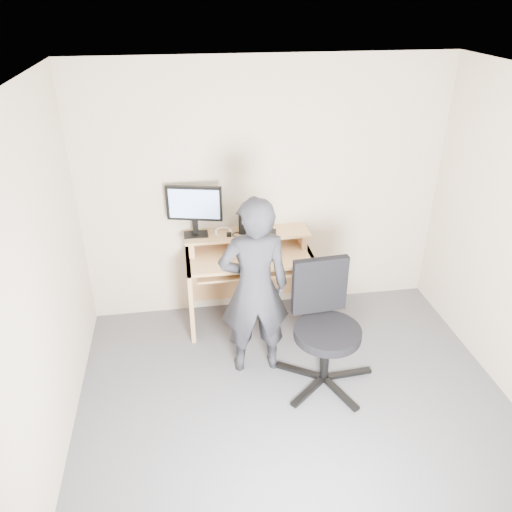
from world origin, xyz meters
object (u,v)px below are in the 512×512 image
object	(u,v)px
office_chair	(324,322)
person	(254,288)
monitor	(194,206)
desk	(248,269)

from	to	relation	value
office_chair	person	size ratio (longest dim) A/B	0.65
monitor	person	size ratio (longest dim) A/B	0.32
desk	monitor	distance (m)	0.82
monitor	person	world-z (taller)	person
monitor	office_chair	size ratio (longest dim) A/B	0.49
desk	person	distance (m)	0.81
office_chair	monitor	bearing A→B (deg)	127.95
desk	person	size ratio (longest dim) A/B	0.74
desk	person	world-z (taller)	person
desk	office_chair	world-z (taller)	office_chair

